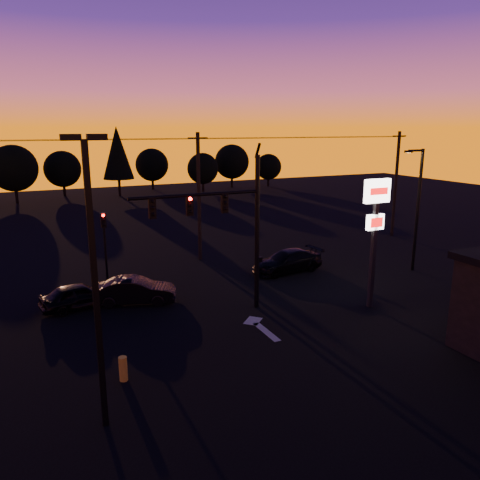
% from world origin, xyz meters
% --- Properties ---
extents(ground, '(120.00, 120.00, 0.00)m').
position_xyz_m(ground, '(0.00, 0.00, 0.00)').
color(ground, black).
rests_on(ground, ground).
extents(lane_arrow, '(1.20, 3.10, 0.01)m').
position_xyz_m(lane_arrow, '(0.50, 1.67, 0.01)').
color(lane_arrow, beige).
rests_on(lane_arrow, ground).
extents(traffic_signal_mast, '(6.79, 0.52, 8.58)m').
position_xyz_m(traffic_signal_mast, '(-0.10, 3.99, 4.94)').
color(traffic_signal_mast, black).
rests_on(traffic_signal_mast, ground).
extents(secondary_signal, '(0.30, 0.31, 4.35)m').
position_xyz_m(secondary_signal, '(-5.00, 11.49, 2.86)').
color(secondary_signal, black).
rests_on(secondary_signal, ground).
extents(parking_lot_light, '(1.25, 0.30, 9.14)m').
position_xyz_m(parking_lot_light, '(-7.50, -3.00, 5.27)').
color(parking_lot_light, black).
rests_on(parking_lot_light, ground).
extents(pylon_sign, '(1.50, 0.28, 6.80)m').
position_xyz_m(pylon_sign, '(7.00, 1.50, 4.91)').
color(pylon_sign, black).
rests_on(pylon_sign, ground).
extents(streetlight, '(1.55, 0.35, 8.00)m').
position_xyz_m(streetlight, '(13.91, 5.50, 4.42)').
color(streetlight, black).
rests_on(streetlight, ground).
extents(utility_pole_1, '(1.40, 0.26, 9.00)m').
position_xyz_m(utility_pole_1, '(2.00, 14.00, 4.59)').
color(utility_pole_1, black).
rests_on(utility_pole_1, ground).
extents(utility_pole_2, '(1.40, 0.26, 9.00)m').
position_xyz_m(utility_pole_2, '(20.00, 14.00, 4.59)').
color(utility_pole_2, black).
rests_on(utility_pole_2, ground).
extents(power_wires, '(36.00, 1.22, 0.07)m').
position_xyz_m(power_wires, '(2.00, 14.00, 8.57)').
color(power_wires, black).
rests_on(power_wires, ground).
extents(bollard, '(0.32, 0.32, 0.96)m').
position_xyz_m(bollard, '(-6.42, -0.52, 0.48)').
color(bollard, gold).
rests_on(bollard, ground).
extents(tree_2, '(5.77, 5.78, 7.26)m').
position_xyz_m(tree_2, '(-10.00, 48.00, 4.37)').
color(tree_2, black).
rests_on(tree_2, ground).
extents(tree_3, '(4.95, 4.95, 6.22)m').
position_xyz_m(tree_3, '(-4.00, 52.00, 3.75)').
color(tree_3, black).
rests_on(tree_3, ground).
extents(tree_4, '(4.18, 4.18, 9.50)m').
position_xyz_m(tree_4, '(3.00, 49.00, 5.93)').
color(tree_4, black).
rests_on(tree_4, ground).
extents(tree_5, '(4.95, 4.95, 6.22)m').
position_xyz_m(tree_5, '(9.00, 54.00, 3.75)').
color(tree_5, black).
rests_on(tree_5, ground).
extents(tree_6, '(4.54, 4.54, 5.71)m').
position_xyz_m(tree_6, '(15.00, 48.00, 3.43)').
color(tree_6, black).
rests_on(tree_6, ground).
extents(tree_7, '(5.36, 5.36, 6.74)m').
position_xyz_m(tree_7, '(21.00, 51.00, 4.06)').
color(tree_7, black).
rests_on(tree_7, ground).
extents(tree_8, '(4.12, 4.12, 5.19)m').
position_xyz_m(tree_8, '(27.00, 50.00, 3.12)').
color(tree_8, black).
rests_on(tree_8, ground).
extents(car_left, '(4.19, 2.24, 1.35)m').
position_xyz_m(car_left, '(-7.03, 7.83, 0.68)').
color(car_left, black).
rests_on(car_left, ground).
extents(car_mid, '(4.58, 2.84, 1.42)m').
position_xyz_m(car_mid, '(-4.21, 7.26, 0.71)').
color(car_mid, black).
rests_on(car_mid, ground).
extents(car_right, '(5.06, 2.43, 1.42)m').
position_xyz_m(car_right, '(6.20, 8.74, 0.71)').
color(car_right, black).
rests_on(car_right, ground).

